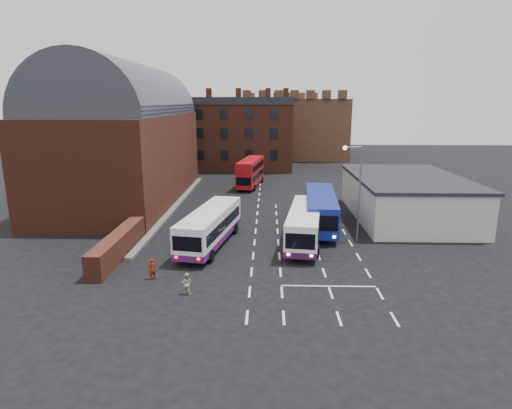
{
  "coord_description": "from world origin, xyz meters",
  "views": [
    {
      "loc": [
        1.09,
        -28.39,
        11.43
      ],
      "look_at": [
        0.0,
        10.0,
        2.2
      ],
      "focal_mm": 30.0,
      "sensor_mm": 36.0,
      "label": 1
    }
  ],
  "objects_px": {
    "street_lamp": "(357,185)",
    "pedestrian_beige": "(187,283)",
    "pedestrian_red": "(152,269)",
    "bus_white_inbound": "(305,223)",
    "bus_white_outbound": "(210,225)",
    "bus_blue": "(321,208)",
    "bus_red_double": "(251,172)"
  },
  "relations": [
    {
      "from": "bus_white_inbound",
      "to": "bus_red_double",
      "type": "distance_m",
      "value": 24.79
    },
    {
      "from": "bus_blue",
      "to": "street_lamp",
      "type": "height_order",
      "value": "street_lamp"
    },
    {
      "from": "bus_white_inbound",
      "to": "pedestrian_red",
      "type": "xyz_separation_m",
      "value": [
        -10.67,
        -7.88,
        -0.99
      ]
    },
    {
      "from": "bus_red_double",
      "to": "pedestrian_red",
      "type": "distance_m",
      "value": 32.51
    },
    {
      "from": "bus_white_outbound",
      "to": "pedestrian_red",
      "type": "height_order",
      "value": "bus_white_outbound"
    },
    {
      "from": "bus_red_double",
      "to": "pedestrian_beige",
      "type": "xyz_separation_m",
      "value": [
        -2.5,
        -34.21,
        -1.34
      ]
    },
    {
      "from": "bus_red_double",
      "to": "pedestrian_red",
      "type": "xyz_separation_m",
      "value": [
        -5.21,
        -32.06,
        -1.3
      ]
    },
    {
      "from": "bus_red_double",
      "to": "pedestrian_red",
      "type": "bearing_deg",
      "value": 89.43
    },
    {
      "from": "bus_white_outbound",
      "to": "pedestrian_beige",
      "type": "bearing_deg",
      "value": -81.51
    },
    {
      "from": "bus_white_inbound",
      "to": "pedestrian_red",
      "type": "bearing_deg",
      "value": 44.5
    },
    {
      "from": "bus_blue",
      "to": "bus_red_double",
      "type": "height_order",
      "value": "bus_red_double"
    },
    {
      "from": "bus_blue",
      "to": "pedestrian_beige",
      "type": "xyz_separation_m",
      "value": [
        -9.81,
        -14.66,
        -1.18
      ]
    },
    {
      "from": "street_lamp",
      "to": "pedestrian_red",
      "type": "height_order",
      "value": "street_lamp"
    },
    {
      "from": "bus_white_outbound",
      "to": "street_lamp",
      "type": "xyz_separation_m",
      "value": [
        11.9,
        1.21,
        3.13
      ]
    },
    {
      "from": "bus_red_double",
      "to": "street_lamp",
      "type": "bearing_deg",
      "value": 120.71
    },
    {
      "from": "pedestrian_red",
      "to": "bus_blue",
      "type": "bearing_deg",
      "value": -176.93
    },
    {
      "from": "bus_white_outbound",
      "to": "pedestrian_beige",
      "type": "xyz_separation_m",
      "value": [
        -0.24,
        -9.21,
        -1.05
      ]
    },
    {
      "from": "pedestrian_red",
      "to": "bus_red_double",
      "type": "bearing_deg",
      "value": -141.13
    },
    {
      "from": "street_lamp",
      "to": "pedestrian_beige",
      "type": "distance_m",
      "value": 16.53
    },
    {
      "from": "street_lamp",
      "to": "pedestrian_red",
      "type": "relative_size",
      "value": 5.65
    },
    {
      "from": "pedestrian_red",
      "to": "pedestrian_beige",
      "type": "height_order",
      "value": "pedestrian_red"
    },
    {
      "from": "bus_white_inbound",
      "to": "pedestrian_red",
      "type": "relative_size",
      "value": 7.6
    },
    {
      "from": "bus_blue",
      "to": "pedestrian_red",
      "type": "bearing_deg",
      "value": 49.39
    },
    {
      "from": "street_lamp",
      "to": "bus_white_inbound",
      "type": "bearing_deg",
      "value": -174.68
    },
    {
      "from": "bus_red_double",
      "to": "pedestrian_beige",
      "type": "bearing_deg",
      "value": 94.49
    },
    {
      "from": "pedestrian_red",
      "to": "pedestrian_beige",
      "type": "distance_m",
      "value": 3.47
    },
    {
      "from": "street_lamp",
      "to": "pedestrian_beige",
      "type": "height_order",
      "value": "street_lamp"
    },
    {
      "from": "pedestrian_beige",
      "to": "bus_red_double",
      "type": "bearing_deg",
      "value": -80.28
    },
    {
      "from": "pedestrian_red",
      "to": "pedestrian_beige",
      "type": "relative_size",
      "value": 1.06
    },
    {
      "from": "bus_white_outbound",
      "to": "bus_white_inbound",
      "type": "distance_m",
      "value": 7.76
    },
    {
      "from": "bus_white_outbound",
      "to": "street_lamp",
      "type": "height_order",
      "value": "street_lamp"
    },
    {
      "from": "bus_white_outbound",
      "to": "bus_white_inbound",
      "type": "xyz_separation_m",
      "value": [
        7.72,
        0.82,
        -0.02
      ]
    }
  ]
}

